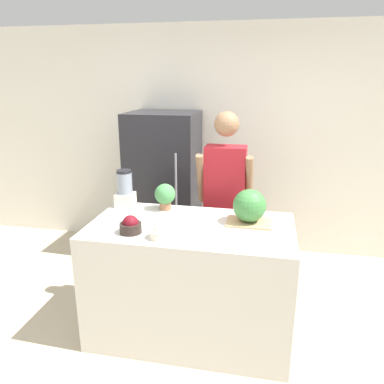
{
  "coord_description": "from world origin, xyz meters",
  "views": [
    {
      "loc": [
        0.53,
        -2.17,
        2.03
      ],
      "look_at": [
        0.0,
        0.47,
        1.2
      ],
      "focal_mm": 35.0,
      "sensor_mm": 36.0,
      "label": 1
    }
  ],
  "objects_px": {
    "watermelon": "(250,206)",
    "potted_plant": "(165,195)",
    "blender": "(125,190)",
    "refrigerator": "(164,186)",
    "bowl_cherries": "(131,226)",
    "person": "(225,200)",
    "bowl_cream": "(160,232)"
  },
  "relations": [
    {
      "from": "bowl_cherries",
      "to": "person",
      "type": "bearing_deg",
      "value": 60.32
    },
    {
      "from": "watermelon",
      "to": "blender",
      "type": "xyz_separation_m",
      "value": [
        -1.07,
        0.18,
        0.01
      ]
    },
    {
      "from": "watermelon",
      "to": "potted_plant",
      "type": "xyz_separation_m",
      "value": [
        -0.71,
        0.17,
        -0.02
      ]
    },
    {
      "from": "bowl_cream",
      "to": "blender",
      "type": "bearing_deg",
      "value": 129.64
    },
    {
      "from": "refrigerator",
      "to": "person",
      "type": "xyz_separation_m",
      "value": [
        0.76,
        -0.6,
        0.07
      ]
    },
    {
      "from": "refrigerator",
      "to": "watermelon",
      "type": "xyz_separation_m",
      "value": [
        1.02,
        -1.23,
        0.26
      ]
    },
    {
      "from": "watermelon",
      "to": "bowl_cream",
      "type": "xyz_separation_m",
      "value": [
        -0.59,
        -0.41,
        -0.1
      ]
    },
    {
      "from": "person",
      "to": "potted_plant",
      "type": "relative_size",
      "value": 7.76
    },
    {
      "from": "person",
      "to": "bowl_cherries",
      "type": "xyz_separation_m",
      "value": [
        -0.57,
        -0.99,
        0.1
      ]
    },
    {
      "from": "blender",
      "to": "potted_plant",
      "type": "distance_m",
      "value": 0.36
    },
    {
      "from": "bowl_cherries",
      "to": "potted_plant",
      "type": "xyz_separation_m",
      "value": [
        0.11,
        0.53,
        0.07
      ]
    },
    {
      "from": "blender",
      "to": "refrigerator",
      "type": "bearing_deg",
      "value": 87.15
    },
    {
      "from": "bowl_cherries",
      "to": "bowl_cream",
      "type": "relative_size",
      "value": 1.02
    },
    {
      "from": "person",
      "to": "potted_plant",
      "type": "xyz_separation_m",
      "value": [
        -0.45,
        -0.47,
        0.17
      ]
    },
    {
      "from": "person",
      "to": "bowl_cherries",
      "type": "height_order",
      "value": "person"
    },
    {
      "from": "watermelon",
      "to": "blender",
      "type": "bearing_deg",
      "value": 170.71
    },
    {
      "from": "refrigerator",
      "to": "bowl_cherries",
      "type": "height_order",
      "value": "refrigerator"
    },
    {
      "from": "watermelon",
      "to": "bowl_cream",
      "type": "relative_size",
      "value": 1.63
    },
    {
      "from": "potted_plant",
      "to": "refrigerator",
      "type": "bearing_deg",
      "value": 106.04
    },
    {
      "from": "person",
      "to": "blender",
      "type": "distance_m",
      "value": 0.95
    },
    {
      "from": "bowl_cherries",
      "to": "blender",
      "type": "height_order",
      "value": "blender"
    },
    {
      "from": "watermelon",
      "to": "bowl_cherries",
      "type": "relative_size",
      "value": 1.6
    },
    {
      "from": "watermelon",
      "to": "blender",
      "type": "height_order",
      "value": "blender"
    },
    {
      "from": "blender",
      "to": "potted_plant",
      "type": "height_order",
      "value": "blender"
    },
    {
      "from": "watermelon",
      "to": "blender",
      "type": "relative_size",
      "value": 0.78
    },
    {
      "from": "bowl_cherries",
      "to": "blender",
      "type": "bearing_deg",
      "value": 114.58
    },
    {
      "from": "refrigerator",
      "to": "watermelon",
      "type": "relative_size",
      "value": 6.55
    },
    {
      "from": "person",
      "to": "potted_plant",
      "type": "distance_m",
      "value": 0.67
    },
    {
      "from": "refrigerator",
      "to": "bowl_cherries",
      "type": "relative_size",
      "value": 10.47
    },
    {
      "from": "bowl_cherries",
      "to": "bowl_cream",
      "type": "bearing_deg",
      "value": -10.99
    },
    {
      "from": "refrigerator",
      "to": "potted_plant",
      "type": "xyz_separation_m",
      "value": [
        0.31,
        -1.06,
        0.24
      ]
    },
    {
      "from": "watermelon",
      "to": "person",
      "type": "bearing_deg",
      "value": 112.28
    }
  ]
}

